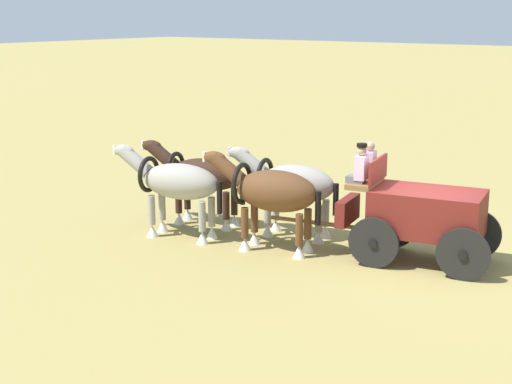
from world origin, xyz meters
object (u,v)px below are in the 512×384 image
at_px(show_wagon, 419,213).
at_px(draft_horse_lead_off, 201,176).
at_px(draft_horse_rear_off, 292,185).
at_px(draft_horse_lead_near, 176,183).
at_px(draft_horse_rear_near, 271,193).

bearing_deg(show_wagon, draft_horse_lead_off, 5.29).
height_order(show_wagon, draft_horse_rear_off, show_wagon).
bearing_deg(show_wagon, draft_horse_lead_near, 17.66).
relative_size(show_wagon, draft_horse_rear_near, 1.81).
bearing_deg(draft_horse_lead_off, draft_horse_lead_near, 101.97).
bearing_deg(show_wagon, draft_horse_rear_near, 22.35).
relative_size(draft_horse_rear_near, draft_horse_rear_off, 1.01).
bearing_deg(show_wagon, draft_horse_rear_off, 0.61).
xyz_separation_m(draft_horse_rear_near, draft_horse_lead_off, (2.83, -0.75, -0.10)).
xyz_separation_m(draft_horse_rear_near, draft_horse_rear_off, (0.27, -1.27, -0.09)).
bearing_deg(draft_horse_lead_off, draft_horse_rear_near, 165.13).
bearing_deg(draft_horse_rear_near, show_wagon, -157.65).
relative_size(draft_horse_lead_near, draft_horse_lead_off, 1.01).
bearing_deg(draft_horse_lead_off, show_wagon, -174.71).
relative_size(draft_horse_rear_near, draft_horse_lead_near, 0.98).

